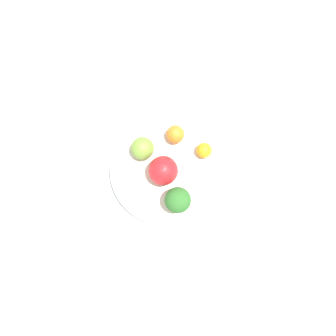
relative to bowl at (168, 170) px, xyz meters
The scene contains 10 objects.
ground_plane 0.03m from the bowl, ahead, with size 6.00×6.00×0.00m, color gray.
table_surface 0.02m from the bowl, ahead, with size 1.20×1.20×0.02m.
bowl is the anchor object (origin of this frame).
broccoli 0.09m from the bowl, 72.97° to the right, with size 0.05×0.05×0.06m.
apple_red 0.08m from the bowl, 138.94° to the left, with size 0.05×0.05×0.05m.
apple_green 0.05m from the bowl, 121.89° to the right, with size 0.06×0.06×0.06m.
orange_front 0.10m from the bowl, 22.33° to the left, with size 0.03×0.03×0.03m.
orange_back 0.08m from the bowl, 71.96° to the left, with size 0.04×0.04×0.04m.
napkin 0.27m from the bowl, 158.58° to the left, with size 0.16×0.17×0.01m.
spoon 0.22m from the bowl, 87.75° to the left, with size 0.03×0.09×0.01m.
Camera 1 is at (-0.00, -0.13, 0.76)m, focal length 35.00 mm.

